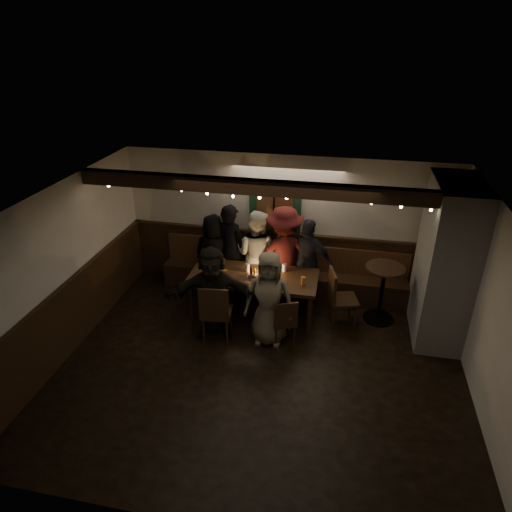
% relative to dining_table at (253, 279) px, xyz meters
% --- Properties ---
extents(room, '(6.02, 5.01, 2.62)m').
position_rel_dining_table_xyz_m(room, '(1.45, 0.02, 0.36)').
color(room, black).
rests_on(room, ground).
extents(dining_table, '(2.19, 0.94, 0.95)m').
position_rel_dining_table_xyz_m(dining_table, '(0.00, 0.00, 0.00)').
color(dining_table, black).
rests_on(dining_table, ground).
extents(chair_near_left, '(0.51, 0.51, 1.03)m').
position_rel_dining_table_xyz_m(chair_near_left, '(-0.43, -0.87, -0.13)').
color(chair_near_left, black).
rests_on(chair_near_left, ground).
extents(chair_near_right, '(0.48, 0.48, 0.82)m').
position_rel_dining_table_xyz_m(chair_near_right, '(0.66, -0.74, -0.25)').
color(chair_near_right, black).
rests_on(chair_near_right, ground).
extents(chair_end, '(0.56, 0.56, 1.02)m').
position_rel_dining_table_xyz_m(chair_end, '(1.44, 0.00, -0.14)').
color(chair_end, black).
rests_on(chair_end, ground).
extents(high_top, '(0.65, 0.65, 1.03)m').
position_rel_dining_table_xyz_m(high_top, '(2.17, 0.28, -0.06)').
color(high_top, black).
rests_on(high_top, ground).
extents(person_a, '(0.75, 0.50, 1.53)m').
position_rel_dining_table_xyz_m(person_a, '(-0.91, 0.70, 0.05)').
color(person_a, black).
rests_on(person_a, ground).
extents(person_b, '(0.75, 0.63, 1.76)m').
position_rel_dining_table_xyz_m(person_b, '(-0.58, 0.71, 0.17)').
color(person_b, black).
rests_on(person_b, ground).
extents(person_c, '(0.94, 0.80, 1.68)m').
position_rel_dining_table_xyz_m(person_c, '(-0.09, 0.70, 0.13)').
color(person_c, beige).
rests_on(person_c, ground).
extents(person_d, '(1.33, 1.03, 1.81)m').
position_rel_dining_table_xyz_m(person_d, '(0.42, 0.64, 0.19)').
color(person_d, '#411112').
rests_on(person_d, ground).
extents(person_e, '(1.01, 0.61, 1.61)m').
position_rel_dining_table_xyz_m(person_e, '(0.86, 0.65, 0.09)').
color(person_e, black).
rests_on(person_e, ground).
extents(person_f, '(1.54, 0.77, 1.59)m').
position_rel_dining_table_xyz_m(person_f, '(-0.51, -0.72, 0.08)').
color(person_f, black).
rests_on(person_f, ground).
extents(person_g, '(0.79, 0.53, 1.58)m').
position_rel_dining_table_xyz_m(person_g, '(0.39, -0.70, 0.08)').
color(person_g, '#6E634C').
rests_on(person_g, ground).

